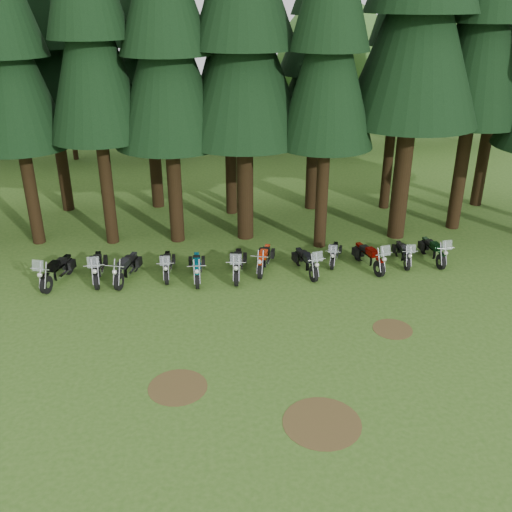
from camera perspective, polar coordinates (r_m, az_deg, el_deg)
The scene contains 33 objects.
ground at distance 19.50m, azimuth 1.22°, elevation -8.84°, with size 120.00×120.00×0.00m, color #33591A.
pine_front_2 at distance 27.05m, azimuth -24.09°, elevation 20.52°, with size 4.32×4.32×16.22m.
pine_front_3 at distance 25.95m, azimuth -16.67°, elevation 23.25°, with size 4.32×4.32×17.57m.
pine_front_4 at distance 25.55m, azimuth -9.16°, elevation 22.21°, with size 4.95×4.95×16.33m.
pine_front_5 at distance 25.65m, azimuth -1.24°, elevation 23.01°, with size 5.81×5.81×16.72m.
pine_front_6 at distance 24.77m, azimuth 7.51°, elevation 22.82°, with size 4.15×4.15×16.75m.
pine_back_1 at distance 31.29m, azimuth -20.69°, elevation 21.35°, with size 4.52×4.52×16.22m.
pine_back_2 at distance 30.61m, azimuth -11.12°, elevation 22.42°, with size 4.85×4.85×16.30m.
pine_back_3 at distance 29.12m, azimuth -2.80°, elevation 22.59°, with size 4.35×4.35×16.20m.
pine_back_4 at distance 30.10m, azimuth 6.16°, elevation 19.79°, with size 4.94×4.94×13.78m.
pine_back_5 at distance 30.72m, azimuth 14.43°, elevation 22.17°, with size 3.94×3.94×16.33m.
pine_back_6 at distance 32.79m, azimuth 23.87°, elevation 21.34°, with size 4.59×4.59×16.58m.
decid_2 at distance 42.13m, azimuth -18.04°, elevation 15.66°, with size 6.72×6.53×8.40m.
decid_3 at distance 41.79m, azimuth -9.90°, elevation 15.78°, with size 6.12×5.95×7.65m.
decid_4 at distance 43.07m, azimuth -1.08°, elevation 16.19°, with size 5.93×5.76×7.41m.
decid_5 at distance 43.33m, azimuth 8.34°, elevation 18.49°, with size 8.45×8.21×10.56m.
decid_6 at distance 46.67m, azimuth 16.07°, elevation 16.99°, with size 7.06×6.86×8.82m.
decid_7 at distance 48.26m, azimuth 21.64°, elevation 17.72°, with size 8.44×8.20×10.55m.
dirt_patch_0 at distance 17.78m, azimuth -7.83°, elevation -12.86°, with size 1.80×1.80×0.01m, color #4C3D1E.
dirt_patch_1 at distance 20.87m, azimuth 13.50°, elevation -7.12°, with size 1.40×1.40×0.01m, color #4C3D1E.
dirt_patch_2 at distance 16.51m, azimuth 6.61°, elevation -16.23°, with size 2.20×2.20×0.01m, color #4C3D1E.
motorcycle_0 at distance 24.50m, azimuth -19.30°, elevation -1.49°, with size 1.06×2.47×1.58m.
motorcycle_1 at distance 24.31m, azimuth -15.56°, elevation -1.19°, with size 0.55×2.49×1.56m.
motorcycle_2 at distance 24.01m, azimuth -12.81°, elevation -1.27°, with size 0.81×2.37×0.99m.
motorcycle_3 at distance 24.05m, azimuth -8.88°, elevation -0.98°, with size 0.41×2.19×1.38m.
motorcycle_4 at distance 23.62m, azimuth -5.92°, elevation -1.26°, with size 0.32×2.30×0.94m.
motorcycle_5 at distance 23.72m, azimuth -1.86°, elevation -0.92°, with size 0.62×2.46×1.54m.
motorcycle_6 at distance 24.29m, azimuth 0.81°, elevation -0.36°, with size 0.81×2.24×0.93m.
motorcycle_7 at distance 24.07m, azimuth 5.05°, elevation -0.68°, with size 0.77×2.33×1.47m.
motorcycle_8 at distance 25.17m, azimuth 7.82°, elevation 0.18°, with size 0.86×1.95×1.25m.
motorcycle_9 at distance 24.87m, azimuth 11.26°, elevation -0.15°, with size 0.90×2.41×1.52m.
motorcycle_10 at distance 25.73m, azimuth 14.47°, elevation 0.20°, with size 0.42×2.07×1.30m.
motorcycle_11 at distance 26.23m, azimuth 17.29°, elevation 0.46°, with size 0.49×2.32×1.46m.
Camera 1 is at (-2.11, -16.10, 10.79)m, focal length 40.00 mm.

